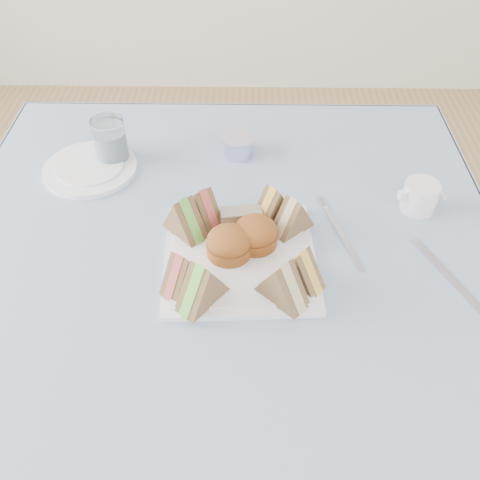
{
  "coord_description": "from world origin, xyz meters",
  "views": [
    {
      "loc": [
        0.04,
        -0.67,
        1.42
      ],
      "look_at": [
        0.03,
        -0.03,
        0.8
      ],
      "focal_mm": 40.0,
      "sensor_mm": 36.0,
      "label": 1
    }
  ],
  "objects_px": {
    "serving_plate": "(240,258)",
    "water_glass": "(110,141)",
    "creamer_jug": "(420,197)",
    "table": "(227,367)"
  },
  "relations": [
    {
      "from": "table",
      "to": "serving_plate",
      "type": "bearing_deg",
      "value": -39.49
    },
    {
      "from": "table",
      "to": "water_glass",
      "type": "height_order",
      "value": "water_glass"
    },
    {
      "from": "serving_plate",
      "to": "table",
      "type": "bearing_deg",
      "value": 137.54
    },
    {
      "from": "water_glass",
      "to": "creamer_jug",
      "type": "bearing_deg",
      "value": -13.52
    },
    {
      "from": "table",
      "to": "serving_plate",
      "type": "relative_size",
      "value": 3.43
    },
    {
      "from": "water_glass",
      "to": "creamer_jug",
      "type": "relative_size",
      "value": 1.5
    },
    {
      "from": "serving_plate",
      "to": "water_glass",
      "type": "height_order",
      "value": "water_glass"
    },
    {
      "from": "table",
      "to": "water_glass",
      "type": "xyz_separation_m",
      "value": [
        -0.24,
        0.27,
        0.43
      ]
    },
    {
      "from": "table",
      "to": "water_glass",
      "type": "relative_size",
      "value": 9.03
    },
    {
      "from": "serving_plate",
      "to": "creamer_jug",
      "type": "height_order",
      "value": "creamer_jug"
    }
  ]
}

